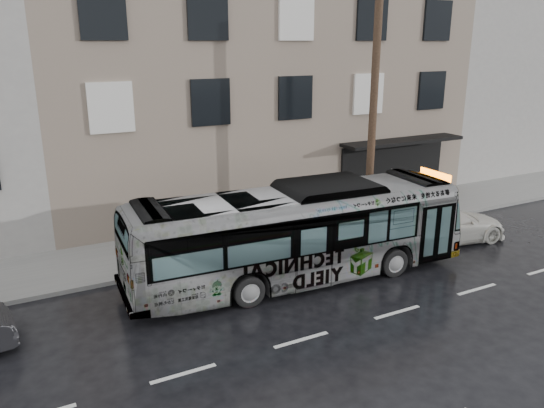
{
  "coord_description": "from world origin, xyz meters",
  "views": [
    {
      "loc": [
        -6.29,
        -12.95,
        7.45
      ],
      "look_at": [
        1.74,
        2.5,
        2.11
      ],
      "focal_mm": 35.0,
      "sensor_mm": 36.0,
      "label": 1
    }
  ],
  "objects_px": {
    "utility_pole_front": "(373,118)",
    "bus": "(298,233)",
    "sign_post": "(390,197)",
    "white_sedan": "(445,224)"
  },
  "relations": [
    {
      "from": "sign_post",
      "to": "white_sedan",
      "type": "relative_size",
      "value": 0.49
    },
    {
      "from": "utility_pole_front",
      "to": "white_sedan",
      "type": "bearing_deg",
      "value": -46.14
    },
    {
      "from": "sign_post",
      "to": "utility_pole_front",
      "type": "bearing_deg",
      "value": 180.0
    },
    {
      "from": "utility_pole_front",
      "to": "white_sedan",
      "type": "relative_size",
      "value": 1.85
    },
    {
      "from": "utility_pole_front",
      "to": "sign_post",
      "type": "bearing_deg",
      "value": 0.0
    },
    {
      "from": "sign_post",
      "to": "bus",
      "type": "height_order",
      "value": "bus"
    },
    {
      "from": "sign_post",
      "to": "bus",
      "type": "distance_m",
      "value": 6.3
    },
    {
      "from": "utility_pole_front",
      "to": "bus",
      "type": "distance_m",
      "value": 6.13
    },
    {
      "from": "white_sedan",
      "to": "utility_pole_front",
      "type": "bearing_deg",
      "value": 51.78
    },
    {
      "from": "utility_pole_front",
      "to": "bus",
      "type": "xyz_separation_m",
      "value": [
        -4.69,
        -2.47,
        -3.08
      ]
    }
  ]
}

